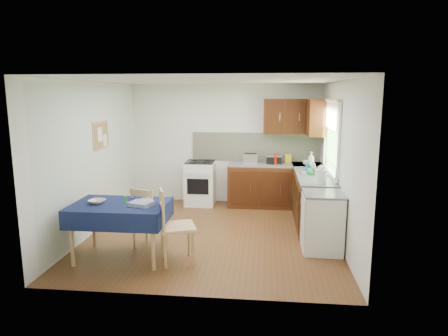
# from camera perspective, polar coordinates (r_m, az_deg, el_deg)

# --- Properties ---
(floor) EXTENTS (4.20, 4.20, 0.00)m
(floor) POSITION_cam_1_polar(r_m,az_deg,el_deg) (6.73, -1.62, -9.40)
(floor) COLOR #553B16
(floor) RESTS_ON ground
(ceiling) EXTENTS (4.00, 4.20, 0.02)m
(ceiling) POSITION_cam_1_polar(r_m,az_deg,el_deg) (6.34, -1.74, 12.39)
(ceiling) COLOR silver
(ceiling) RESTS_ON wall_back
(wall_back) EXTENTS (4.00, 0.02, 2.50)m
(wall_back) POSITION_cam_1_polar(r_m,az_deg,el_deg) (8.48, 0.20, 3.45)
(wall_back) COLOR white
(wall_back) RESTS_ON ground
(wall_front) EXTENTS (4.00, 0.02, 2.50)m
(wall_front) POSITION_cam_1_polar(r_m,az_deg,el_deg) (4.38, -5.31, -3.27)
(wall_front) COLOR white
(wall_front) RESTS_ON ground
(wall_left) EXTENTS (0.02, 4.20, 2.50)m
(wall_left) POSITION_cam_1_polar(r_m,az_deg,el_deg) (6.97, -18.21, 1.38)
(wall_left) COLOR silver
(wall_left) RESTS_ON ground
(wall_right) EXTENTS (0.02, 4.20, 2.50)m
(wall_right) POSITION_cam_1_polar(r_m,az_deg,el_deg) (6.47, 16.18, 0.82)
(wall_right) COLOR white
(wall_right) RESTS_ON ground
(base_cabinets) EXTENTS (1.90, 2.30, 0.86)m
(base_cabinets) POSITION_cam_1_polar(r_m,az_deg,el_deg) (7.78, 9.58, -3.50)
(base_cabinets) COLOR #361409
(base_cabinets) RESTS_ON ground
(worktop_back) EXTENTS (1.90, 0.60, 0.04)m
(worktop_back) POSITION_cam_1_polar(r_m,az_deg,el_deg) (8.20, 7.31, 0.50)
(worktop_back) COLOR slate
(worktop_back) RESTS_ON base_cabinets
(worktop_right) EXTENTS (0.60, 1.70, 0.04)m
(worktop_right) POSITION_cam_1_polar(r_m,az_deg,el_deg) (7.12, 12.75, -1.19)
(worktop_right) COLOR slate
(worktop_right) RESTS_ON base_cabinets
(worktop_corner) EXTENTS (0.60, 0.60, 0.04)m
(worktop_corner) POSITION_cam_1_polar(r_m,az_deg,el_deg) (8.24, 11.83, 0.42)
(worktop_corner) COLOR slate
(worktop_corner) RESTS_ON base_cabinets
(splashback) EXTENTS (2.70, 0.02, 0.60)m
(splashback) POSITION_cam_1_polar(r_m,az_deg,el_deg) (8.43, 4.59, 3.03)
(splashback) COLOR beige
(splashback) RESTS_ON wall_back
(upper_cabinets) EXTENTS (1.20, 0.85, 0.70)m
(upper_cabinets) POSITION_cam_1_polar(r_m,az_deg,el_deg) (8.12, 10.85, 7.20)
(upper_cabinets) COLOR #361409
(upper_cabinets) RESTS_ON wall_back
(stove) EXTENTS (0.60, 0.61, 0.92)m
(stove) POSITION_cam_1_polar(r_m,az_deg,el_deg) (8.39, -3.41, -2.14)
(stove) COLOR white
(stove) RESTS_ON ground
(window) EXTENTS (0.04, 1.48, 1.26)m
(window) POSITION_cam_1_polar(r_m,az_deg,el_deg) (7.10, 15.14, 4.96)
(window) COLOR #325A25
(window) RESTS_ON wall_right
(fridge) EXTENTS (0.58, 0.60, 0.89)m
(fridge) POSITION_cam_1_polar(r_m,az_deg,el_deg) (6.08, 13.89, -7.53)
(fridge) COLOR white
(fridge) RESTS_ON ground
(corkboard) EXTENTS (0.04, 0.62, 0.47)m
(corkboard) POSITION_cam_1_polar(r_m,az_deg,el_deg) (7.18, -17.19, 4.51)
(corkboard) COLOR tan
(corkboard) RESTS_ON wall_left
(dining_table) EXTENTS (1.31, 0.89, 0.80)m
(dining_table) POSITION_cam_1_polar(r_m,az_deg,el_deg) (5.77, -14.63, -5.95)
(dining_table) COLOR #0D1237
(dining_table) RESTS_ON ground
(chair_far) EXTENTS (0.52, 0.52, 0.95)m
(chair_far) POSITION_cam_1_polar(r_m,az_deg,el_deg) (6.12, -10.86, -6.69)
(chair_far) COLOR tan
(chair_far) RESTS_ON ground
(chair_near) EXTENTS (0.60, 0.60, 1.06)m
(chair_near) POSITION_cam_1_polar(r_m,az_deg,el_deg) (5.53, -7.25, -7.83)
(chair_near) COLOR tan
(chair_near) RESTS_ON ground
(toaster) EXTENTS (0.28, 0.17, 0.22)m
(toaster) POSITION_cam_1_polar(r_m,az_deg,el_deg) (8.17, 3.80, 1.37)
(toaster) COLOR silver
(toaster) RESTS_ON worktop_back
(sandwich_press) EXTENTS (0.30, 0.26, 0.17)m
(sandwich_press) POSITION_cam_1_polar(r_m,az_deg,el_deg) (8.20, 7.14, 1.26)
(sandwich_press) COLOR black
(sandwich_press) RESTS_ON worktop_back
(sauce_bottle) EXTENTS (0.05, 0.05, 0.23)m
(sauce_bottle) POSITION_cam_1_polar(r_m,az_deg,el_deg) (8.04, 7.37, 1.29)
(sauce_bottle) COLOR #B3190E
(sauce_bottle) RESTS_ON worktop_back
(yellow_packet) EXTENTS (0.14, 0.11, 0.18)m
(yellow_packet) POSITION_cam_1_polar(r_m,az_deg,el_deg) (8.35, 9.15, 1.39)
(yellow_packet) COLOR gold
(yellow_packet) RESTS_ON worktop_back
(dish_rack) EXTENTS (0.45, 0.34, 0.21)m
(dish_rack) POSITION_cam_1_polar(r_m,az_deg,el_deg) (7.23, 12.80, -0.66)
(dish_rack) COLOR gray
(dish_rack) RESTS_ON worktop_right
(kettle) EXTENTS (0.17, 0.17, 0.29)m
(kettle) POSITION_cam_1_polar(r_m,az_deg,el_deg) (6.48, 13.64, -1.01)
(kettle) COLOR white
(kettle) RESTS_ON worktop_right
(cup) EXTENTS (0.15, 0.15, 0.09)m
(cup) POSITION_cam_1_polar(r_m,az_deg,el_deg) (8.15, 11.58, 0.79)
(cup) COLOR silver
(cup) RESTS_ON worktop_back
(soap_bottle_a) EXTENTS (0.17, 0.17, 0.33)m
(soap_bottle_a) POSITION_cam_1_polar(r_m,az_deg,el_deg) (7.65, 12.33, 1.04)
(soap_bottle_a) COLOR white
(soap_bottle_a) RESTS_ON worktop_right
(soap_bottle_b) EXTENTS (0.12, 0.12, 0.19)m
(soap_bottle_b) POSITION_cam_1_polar(r_m,az_deg,el_deg) (7.42, 11.97, 0.20)
(soap_bottle_b) COLOR #1C67A3
(soap_bottle_b) RESTS_ON worktop_right
(soap_bottle_c) EXTENTS (0.18, 0.18, 0.19)m
(soap_bottle_c) POSITION_cam_1_polar(r_m,az_deg,el_deg) (7.09, 12.28, -0.28)
(soap_bottle_c) COLOR green
(soap_bottle_c) RESTS_ON worktop_right
(plate_bowl) EXTENTS (0.26, 0.26, 0.05)m
(plate_bowl) POSITION_cam_1_polar(r_m,az_deg,el_deg) (5.82, -17.67, -4.60)
(plate_bowl) COLOR beige
(plate_bowl) RESTS_ON dining_table
(book) EXTENTS (0.23, 0.26, 0.02)m
(book) POSITION_cam_1_polar(r_m,az_deg,el_deg) (5.80, -11.72, -4.56)
(book) COLOR white
(book) RESTS_ON dining_table
(spice_jar) EXTENTS (0.04, 0.04, 0.09)m
(spice_jar) POSITION_cam_1_polar(r_m,az_deg,el_deg) (5.77, -13.91, -4.38)
(spice_jar) COLOR #248634
(spice_jar) RESTS_ON dining_table
(tea_towel) EXTENTS (0.36, 0.32, 0.05)m
(tea_towel) POSITION_cam_1_polar(r_m,az_deg,el_deg) (5.56, -11.75, -5.02)
(tea_towel) COLOR navy
(tea_towel) RESTS_ON dining_table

